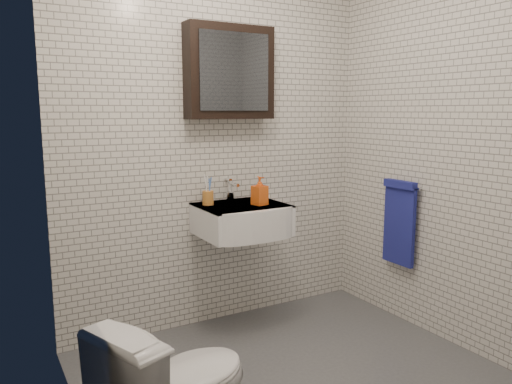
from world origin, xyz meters
TOP-DOWN VIEW (x-y plane):
  - ground at (0.00, 0.00)m, footprint 2.20×2.00m
  - room_shell at (0.00, 0.00)m, footprint 2.22×2.02m
  - washbasin at (0.05, 0.73)m, footprint 0.55×0.50m
  - faucet at (0.05, 0.93)m, footprint 0.06×0.20m
  - mirror_cabinet at (0.05, 0.93)m, footprint 0.60×0.15m
  - towel_rail at (1.04, 0.35)m, footprint 0.09×0.30m
  - toothbrush_cup at (-0.14, 0.87)m, footprint 0.09×0.09m
  - soap_bottle at (0.15, 0.70)m, footprint 0.10×0.10m

SIDE VIEW (x-z plane):
  - ground at x=0.00m, z-range 0.00..0.01m
  - towel_rail at x=1.04m, z-range 0.43..1.01m
  - washbasin at x=0.05m, z-range 0.66..0.86m
  - toothbrush_cup at x=-0.14m, z-range 0.80..1.00m
  - faucet at x=0.05m, z-range 0.84..0.99m
  - soap_bottle at x=0.15m, z-range 0.85..1.04m
  - room_shell at x=0.00m, z-range 0.21..2.72m
  - mirror_cabinet at x=0.05m, z-range 1.40..2.00m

